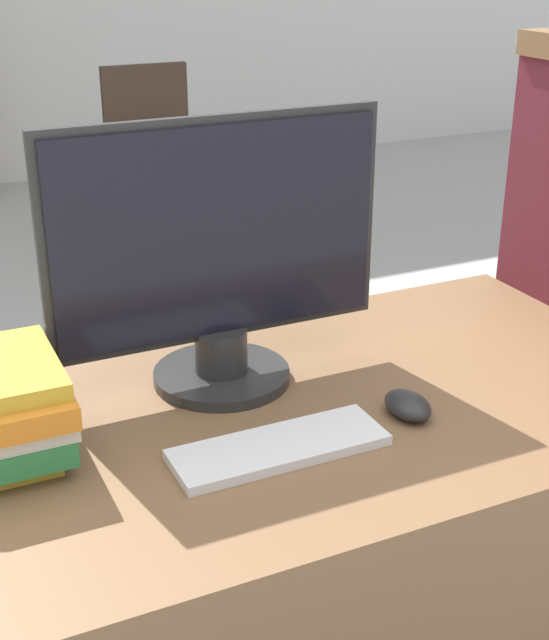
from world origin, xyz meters
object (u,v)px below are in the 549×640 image
at_px(keyboard, 279,447).
at_px(mouse, 408,405).
at_px(far_chair, 155,149).
at_px(book_stack, 7,405).
at_px(monitor, 218,258).

bearing_deg(keyboard, mouse, 3.20).
distance_m(mouse, far_chair, 3.29).
height_order(keyboard, mouse, mouse).
distance_m(keyboard, far_chair, 3.35).
xyz_separation_m(keyboard, book_stack, (-0.37, 0.18, 0.07)).
relative_size(monitor, book_stack, 2.18).
height_order(keyboard, far_chair, far_chair).
height_order(mouse, book_stack, book_stack).
xyz_separation_m(keyboard, far_chair, (0.84, 3.23, -0.28)).
bearing_deg(far_chair, keyboard, -155.96).
relative_size(keyboard, book_stack, 1.24).
xyz_separation_m(monitor, mouse, (0.23, -0.25, -0.21)).
relative_size(mouse, book_stack, 0.36).
relative_size(monitor, far_chair, 0.66).
relative_size(keyboard, far_chair, 0.38).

